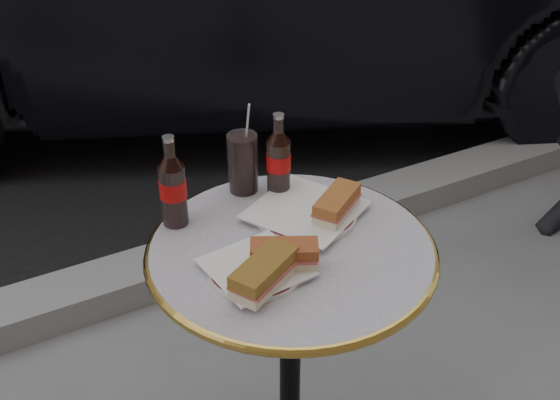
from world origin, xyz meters
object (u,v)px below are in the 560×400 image
bistro_table (290,369)px  cola_bottle_right (279,155)px  plate_left (256,270)px  cola_glass (243,163)px  cola_bottle_left (172,181)px  plate_right (305,213)px

bistro_table → cola_bottle_right: (0.08, 0.20, 0.47)m
plate_left → cola_glass: size_ratio=1.31×
bistro_table → cola_glass: size_ratio=4.99×
cola_bottle_left → cola_glass: size_ratio=1.46×
plate_right → cola_bottle_left: (-0.27, 0.11, 0.10)m
plate_left → cola_glass: (0.12, 0.30, 0.07)m
cola_glass → plate_right: bearing=-66.1°
bistro_table → cola_bottle_right: cola_bottle_right is taller
plate_left → plate_right: 0.23m
cola_bottle_right → plate_right: bearing=-86.0°
cola_bottle_left → cola_glass: bearing=15.3°
plate_left → bistro_table: bearing=21.8°
bistro_table → plate_right: bearing=45.5°
bistro_table → cola_bottle_left: size_ratio=3.41×
cola_bottle_left → cola_bottle_right: size_ratio=1.04×
bistro_table → cola_bottle_left: bearing=132.1°
cola_bottle_right → cola_glass: (-0.07, 0.05, -0.03)m
bistro_table → plate_left: size_ratio=3.82×
cola_glass → cola_bottle_left: bearing=-164.7°
plate_right → plate_left: bearing=-145.9°
bistro_table → cola_bottle_right: 0.52m
plate_left → plate_right: plate_right is taller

